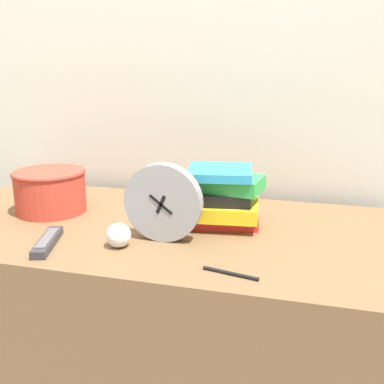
{
  "coord_description": "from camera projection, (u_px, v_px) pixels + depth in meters",
  "views": [
    {
      "loc": [
        0.42,
        -0.8,
        1.15
      ],
      "look_at": [
        0.12,
        0.32,
        0.83
      ],
      "focal_mm": 42.0,
      "sensor_mm": 36.0,
      "label": 1
    }
  ],
  "objects": [
    {
      "name": "wall_back",
      "position": [
        191.0,
        52.0,
        1.53
      ],
      "size": [
        6.0,
        0.04,
        2.4
      ],
      "color": "silver",
      "rests_on": "ground_plane"
    },
    {
      "name": "desk",
      "position": [
        156.0,
        335.0,
        1.38
      ],
      "size": [
        1.37,
        0.68,
        0.72
      ],
      "color": "brown",
      "rests_on": "ground_plane"
    },
    {
      "name": "desk_clock",
      "position": [
        163.0,
        203.0,
        1.14
      ],
      "size": [
        0.2,
        0.04,
        0.2
      ],
      "color": "#99999E",
      "rests_on": "desk"
    },
    {
      "name": "book_stack",
      "position": [
        219.0,
        198.0,
        1.26
      ],
      "size": [
        0.26,
        0.23,
        0.17
      ],
      "color": "red",
      "rests_on": "desk"
    },
    {
      "name": "basket",
      "position": [
        50.0,
        190.0,
        1.38
      ],
      "size": [
        0.22,
        0.22,
        0.13
      ],
      "color": "#C63D2D",
      "rests_on": "desk"
    },
    {
      "name": "tv_remote",
      "position": [
        47.0,
        242.0,
        1.13
      ],
      "size": [
        0.09,
        0.18,
        0.02
      ],
      "color": "#333338",
      "rests_on": "desk"
    },
    {
      "name": "crumpled_paper_ball",
      "position": [
        119.0,
        235.0,
        1.12
      ],
      "size": [
        0.06,
        0.06,
        0.06
      ],
      "color": "white",
      "rests_on": "desk"
    },
    {
      "name": "pen",
      "position": [
        231.0,
        273.0,
        0.97
      ],
      "size": [
        0.13,
        0.03,
        0.01
      ],
      "color": "black",
      "rests_on": "desk"
    }
  ]
}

